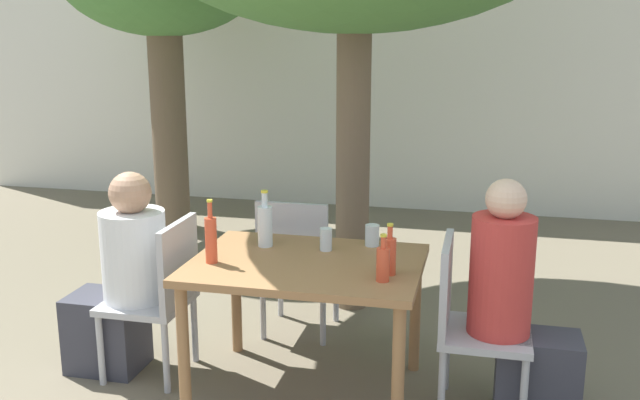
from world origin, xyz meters
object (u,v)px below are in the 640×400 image
at_px(person_seated_1, 517,316).
at_px(drinking_glass_1, 326,239).
at_px(drinking_glass_0, 372,235).
at_px(patio_chair_2, 297,260).
at_px(patio_chair_1, 468,317).
at_px(soda_bottle_3, 211,238).
at_px(person_seated_0, 122,284).
at_px(soda_bottle_1, 383,263).
at_px(soda_bottle_2, 390,255).
at_px(water_bottle_0, 265,225).
at_px(dining_table_front, 307,278).
at_px(patio_chair_0, 161,290).

xyz_separation_m(person_seated_1, drinking_glass_1, (-1.00, 0.20, 0.26)).
bearing_deg(drinking_glass_0, patio_chair_2, 147.38).
xyz_separation_m(patio_chair_1, soda_bottle_3, (-1.28, -0.14, 0.36)).
height_order(person_seated_0, soda_bottle_1, person_seated_0).
relative_size(soda_bottle_2, soda_bottle_3, 0.77).
bearing_deg(patio_chair_2, patio_chair_1, 147.59).
bearing_deg(water_bottle_0, soda_bottle_3, -118.34).
bearing_deg(soda_bottle_1, person_seated_1, 17.95).
xyz_separation_m(dining_table_front, water_bottle_0, (-0.28, 0.20, 0.21)).
height_order(person_seated_1, water_bottle_0, person_seated_1).
bearing_deg(patio_chair_1, person_seated_1, -90.00).
relative_size(person_seated_0, water_bottle_0, 3.68).
relative_size(patio_chair_0, patio_chair_2, 1.00).
distance_m(person_seated_1, soda_bottle_2, 0.69).
relative_size(patio_chair_1, soda_bottle_1, 3.87).
relative_size(person_seated_0, soda_bottle_3, 3.49).
xyz_separation_m(dining_table_front, patio_chair_0, (-0.82, 0.00, -0.14)).
distance_m(patio_chair_2, soda_bottle_2, 1.08).
height_order(patio_chair_2, person_seated_0, person_seated_0).
bearing_deg(water_bottle_0, drinking_glass_1, 0.28).
xyz_separation_m(soda_bottle_1, soda_bottle_2, (0.02, 0.10, 0.01)).
bearing_deg(patio_chair_0, patio_chair_1, 90.00).
distance_m(patio_chair_0, soda_bottle_2, 1.31).
bearing_deg(drinking_glass_1, soda_bottle_3, -147.18).
height_order(patio_chair_0, person_seated_0, person_seated_0).
distance_m(dining_table_front, person_seated_0, 1.06).
bearing_deg(person_seated_0, dining_table_front, 90.00).
bearing_deg(soda_bottle_3, patio_chair_2, 74.31).
distance_m(soda_bottle_1, drinking_glass_1, 0.55).
distance_m(patio_chair_1, drinking_glass_1, 0.84).
relative_size(patio_chair_2, drinking_glass_0, 7.56).
distance_m(dining_table_front, soda_bottle_2, 0.49).
height_order(patio_chair_2, soda_bottle_3, soda_bottle_3).
relative_size(patio_chair_0, soda_bottle_3, 2.70).
height_order(patio_chair_1, soda_bottle_1, soda_bottle_1).
xyz_separation_m(patio_chair_1, patio_chair_2, (-1.05, 0.67, 0.00)).
height_order(patio_chair_0, person_seated_1, person_seated_1).
relative_size(patio_chair_1, patio_chair_2, 1.00).
bearing_deg(drinking_glass_0, person_seated_1, -23.63).
bearing_deg(person_seated_1, drinking_glass_0, 66.37).
distance_m(patio_chair_2, drinking_glass_1, 0.63).
relative_size(patio_chair_1, drinking_glass_1, 7.32).
height_order(person_seated_0, water_bottle_0, person_seated_0).
bearing_deg(soda_bottle_2, dining_table_front, 166.76).
bearing_deg(soda_bottle_3, soda_bottle_1, -4.46).
height_order(water_bottle_0, soda_bottle_2, water_bottle_0).
xyz_separation_m(soda_bottle_3, drinking_glass_0, (0.74, 0.47, -0.07)).
bearing_deg(soda_bottle_2, patio_chair_0, 175.31).
height_order(patio_chair_0, drinking_glass_0, patio_chair_0).
distance_m(patio_chair_1, soda_bottle_1, 0.55).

